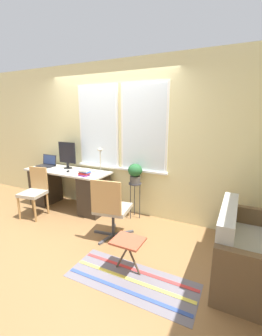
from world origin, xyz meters
name	(u,v)px	position (x,y,z in m)	size (l,w,h in m)	color
ground_plane	(92,221)	(0.00, 0.00, 0.00)	(14.00, 14.00, 0.00)	olive
wall_back_with_window	(111,139)	(0.01, 0.68, 1.36)	(9.00, 0.12, 2.70)	beige
desk	(68,188)	(-0.76, 0.30, 0.40)	(1.69, 0.60, 0.75)	beige
laptop	(47,164)	(-1.37, 0.38, 0.80)	(0.36, 0.24, 0.22)	black
monitor	(67,154)	(-0.85, 0.42, 1.03)	(0.40, 0.16, 0.52)	black
keyboard	(59,170)	(-0.89, 0.21, 0.76)	(0.35, 0.12, 0.02)	silver
mouse	(68,171)	(-0.64, 0.19, 0.77)	(0.04, 0.07, 0.04)	black
desk_lamp	(100,157)	(-0.09, 0.44, 1.05)	(0.13, 0.13, 0.46)	#BCB299
book_stack	(84,172)	(-0.22, 0.14, 0.81)	(0.23, 0.18, 0.11)	purple
desk_chair_wooden	(35,191)	(-1.05, -0.25, 0.47)	(0.45, 0.46, 0.87)	#B2844C
office_chair_swivel	(111,208)	(0.59, -0.31, 0.49)	(0.61, 0.61, 0.94)	#47474C
couch_loveseat	(248,255)	(2.37, -0.35, 0.29)	(0.72, 1.19, 0.81)	beige
plant_stand	(135,188)	(0.60, 0.47, 0.54)	(0.22, 0.22, 0.64)	#333338
potted_plant	(135,172)	(0.60, 0.47, 0.83)	(0.24, 0.24, 0.34)	#514C47
floor_rug_striped	(131,280)	(1.24, -0.96, 0.00)	(1.46, 0.58, 0.01)	slate
folding_stool	(128,243)	(1.14, -0.84, 0.36)	(0.35, 0.30, 0.41)	#B24C33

